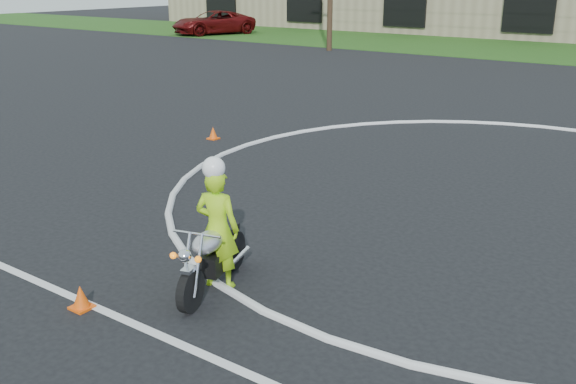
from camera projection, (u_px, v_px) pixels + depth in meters
The scene contains 4 objects.
ground at pixel (438, 249), 9.28m from camera, with size 120.00×120.00×0.00m, color black.
primary_motorcycle at pixel (212, 257), 7.96m from camera, with size 0.70×1.72×0.93m.
rider_primary_grp at pixel (217, 225), 7.94m from camera, with size 0.65×0.51×1.72m.
pickup_grp at pixel (213, 23), 42.63m from camera, with size 4.38×6.05×1.53m.
Camera 1 is at (3.17, -8.21, 3.77)m, focal length 40.00 mm.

